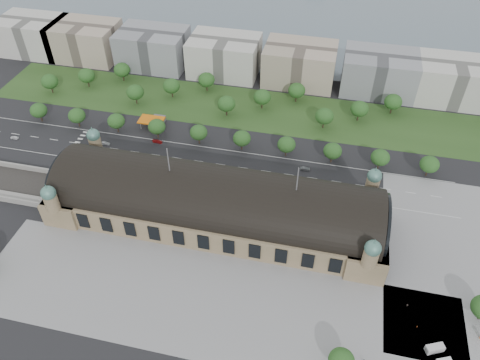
% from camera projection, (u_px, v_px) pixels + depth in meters
% --- Properties ---
extents(ground, '(900.00, 900.00, 0.00)m').
position_uv_depth(ground, '(216.00, 219.00, 215.28)').
color(ground, black).
rests_on(ground, ground).
extents(station, '(150.00, 48.40, 44.30)m').
position_uv_depth(station, '(216.00, 203.00, 208.42)').
color(station, '#957D5C').
rests_on(station, ground).
extents(track_cutting, '(70.00, 24.00, 3.10)m').
position_uv_depth(track_cutting, '(1.00, 185.00, 231.52)').
color(track_cutting, black).
rests_on(track_cutting, ground).
extents(plaza_south, '(190.00, 48.00, 0.12)m').
position_uv_depth(plaza_south, '(212.00, 303.00, 181.70)').
color(plaza_south, gray).
rests_on(plaza_south, ground).
extents(plaza_east, '(56.00, 100.00, 0.12)m').
position_uv_depth(plaza_east, '(451.00, 258.00, 198.13)').
color(plaza_east, gray).
rests_on(plaza_east, ground).
extents(road_slab, '(260.00, 26.00, 0.10)m').
position_uv_depth(road_slab, '(199.00, 161.00, 246.17)').
color(road_slab, black).
rests_on(road_slab, ground).
extents(grass_belt, '(300.00, 45.00, 0.10)m').
position_uv_depth(grass_belt, '(232.00, 107.00, 285.24)').
color(grass_belt, '#29481D').
rests_on(grass_belt, ground).
extents(petrol_station, '(14.00, 13.00, 5.05)m').
position_uv_depth(petrol_station, '(156.00, 120.00, 269.64)').
color(petrol_station, orange).
rests_on(petrol_station, ground).
extents(office_0, '(45.00, 32.00, 24.00)m').
position_uv_depth(office_0, '(34.00, 35.00, 332.05)').
color(office_0, '#B7B6AE').
rests_on(office_0, ground).
extents(office_1, '(45.00, 32.00, 24.00)m').
position_uv_depth(office_1, '(85.00, 41.00, 325.39)').
color(office_1, tan).
rests_on(office_1, ground).
extents(office_2, '(45.00, 32.00, 24.00)m').
position_uv_depth(office_2, '(153.00, 48.00, 317.06)').
color(office_2, gray).
rests_on(office_2, ground).
extents(office_3, '(45.00, 32.00, 24.00)m').
position_uv_depth(office_3, '(224.00, 56.00, 308.74)').
color(office_3, '#B7B6AE').
rests_on(office_3, ground).
extents(office_4, '(45.00, 32.00, 24.00)m').
position_uv_depth(office_4, '(300.00, 64.00, 300.41)').
color(office_4, tan).
rests_on(office_4, ground).
extents(office_5, '(45.00, 32.00, 24.00)m').
position_uv_depth(office_5, '(379.00, 73.00, 292.09)').
color(office_5, gray).
rests_on(office_5, ground).
extents(office_6, '(45.00, 32.00, 24.00)m').
position_uv_depth(office_6, '(455.00, 81.00, 284.60)').
color(office_6, '#B7B6AE').
rests_on(office_6, ground).
extents(tree_row_0, '(9.60, 9.60, 11.52)m').
position_uv_depth(tree_row_0, '(39.00, 110.00, 268.75)').
color(tree_row_0, '#2D2116').
rests_on(tree_row_0, ground).
extents(tree_row_1, '(9.60, 9.60, 11.52)m').
position_uv_depth(tree_row_1, '(77.00, 116.00, 264.75)').
color(tree_row_1, '#2D2116').
rests_on(tree_row_1, ground).
extents(tree_row_2, '(9.60, 9.60, 11.52)m').
position_uv_depth(tree_row_2, '(116.00, 121.00, 260.75)').
color(tree_row_2, '#2D2116').
rests_on(tree_row_2, ground).
extents(tree_row_3, '(9.60, 9.60, 11.52)m').
position_uv_depth(tree_row_3, '(157.00, 127.00, 256.76)').
color(tree_row_3, '#2D2116').
rests_on(tree_row_3, ground).
extents(tree_row_4, '(9.60, 9.60, 11.52)m').
position_uv_depth(tree_row_4, '(199.00, 132.00, 252.76)').
color(tree_row_4, '#2D2116').
rests_on(tree_row_4, ground).
extents(tree_row_5, '(9.60, 9.60, 11.52)m').
position_uv_depth(tree_row_5, '(242.00, 138.00, 248.77)').
color(tree_row_5, '#2D2116').
rests_on(tree_row_5, ground).
extents(tree_row_6, '(9.60, 9.60, 11.52)m').
position_uv_depth(tree_row_6, '(286.00, 145.00, 244.77)').
color(tree_row_6, '#2D2116').
rests_on(tree_row_6, ground).
extents(tree_row_7, '(9.60, 9.60, 11.52)m').
position_uv_depth(tree_row_7, '(333.00, 151.00, 240.77)').
color(tree_row_7, '#2D2116').
rests_on(tree_row_7, ground).
extents(tree_row_8, '(9.60, 9.60, 11.52)m').
position_uv_depth(tree_row_8, '(380.00, 158.00, 236.78)').
color(tree_row_8, '#2D2116').
rests_on(tree_row_8, ground).
extents(tree_row_9, '(9.60, 9.60, 11.52)m').
position_uv_depth(tree_row_9, '(430.00, 164.00, 232.78)').
color(tree_row_9, '#2D2116').
rests_on(tree_row_9, ground).
extents(tree_belt_0, '(10.40, 10.40, 12.48)m').
position_uv_depth(tree_belt_0, '(50.00, 81.00, 291.76)').
color(tree_belt_0, '#2D2116').
rests_on(tree_belt_0, ground).
extents(tree_belt_1, '(10.40, 10.40, 12.48)m').
position_uv_depth(tree_belt_1, '(86.00, 76.00, 297.30)').
color(tree_belt_1, '#2D2116').
rests_on(tree_belt_1, ground).
extents(tree_belt_2, '(10.40, 10.40, 12.48)m').
position_uv_depth(tree_belt_2, '(122.00, 70.00, 302.84)').
color(tree_belt_2, '#2D2116').
rests_on(tree_belt_2, ground).
extents(tree_belt_3, '(10.40, 10.40, 12.48)m').
position_uv_depth(tree_belt_3, '(135.00, 92.00, 282.27)').
color(tree_belt_3, '#2D2116').
rests_on(tree_belt_3, ground).
extents(tree_belt_4, '(10.40, 10.40, 12.48)m').
position_uv_depth(tree_belt_4, '(171.00, 86.00, 287.81)').
color(tree_belt_4, '#2D2116').
rests_on(tree_belt_4, ground).
extents(tree_belt_5, '(10.40, 10.40, 12.48)m').
position_uv_depth(tree_belt_5, '(207.00, 80.00, 293.35)').
color(tree_belt_5, '#2D2116').
rests_on(tree_belt_5, ground).
extents(tree_belt_6, '(10.40, 10.40, 12.48)m').
position_uv_depth(tree_belt_6, '(226.00, 104.00, 272.78)').
color(tree_belt_6, '#2D2116').
rests_on(tree_belt_6, ground).
extents(tree_belt_7, '(10.40, 10.40, 12.48)m').
position_uv_depth(tree_belt_7, '(262.00, 97.00, 278.32)').
color(tree_belt_7, '#2D2116').
rests_on(tree_belt_7, ground).
extents(tree_belt_8, '(10.40, 10.40, 12.48)m').
position_uv_depth(tree_belt_8, '(297.00, 90.00, 283.86)').
color(tree_belt_8, '#2D2116').
rests_on(tree_belt_8, ground).
extents(tree_belt_9, '(10.40, 10.40, 12.48)m').
position_uv_depth(tree_belt_9, '(324.00, 116.00, 263.29)').
color(tree_belt_9, '#2D2116').
rests_on(tree_belt_9, ground).
extents(tree_belt_10, '(10.40, 10.40, 12.48)m').
position_uv_depth(tree_belt_10, '(360.00, 109.00, 268.83)').
color(tree_belt_10, '#2D2116').
rests_on(tree_belt_10, ground).
extents(tree_belt_11, '(10.40, 10.40, 12.48)m').
position_uv_depth(tree_belt_11, '(393.00, 102.00, 274.37)').
color(tree_belt_11, '#2D2116').
rests_on(tree_belt_11, ground).
extents(traffic_car_0, '(4.75, 2.05, 1.60)m').
position_uv_depth(traffic_car_0, '(14.00, 137.00, 260.44)').
color(traffic_car_0, white).
rests_on(traffic_car_0, ground).
extents(traffic_car_1, '(4.92, 1.87, 1.60)m').
position_uv_depth(traffic_car_1, '(105.00, 143.00, 256.35)').
color(traffic_car_1, gray).
rests_on(traffic_car_1, ground).
extents(traffic_car_2, '(5.92, 2.78, 1.64)m').
position_uv_depth(traffic_car_2, '(108.00, 157.00, 247.59)').
color(traffic_car_2, black).
rests_on(traffic_car_2, ground).
extents(traffic_car_3, '(5.50, 2.28, 1.59)m').
position_uv_depth(traffic_car_3, '(157.00, 141.00, 257.78)').
color(traffic_car_3, maroon).
rests_on(traffic_car_3, ground).
extents(traffic_car_4, '(4.69, 2.34, 1.54)m').
position_uv_depth(traffic_car_4, '(258.00, 175.00, 236.58)').
color(traffic_car_4, '#192747').
rests_on(traffic_car_4, ground).
extents(traffic_car_5, '(5.07, 2.01, 1.64)m').
position_uv_depth(traffic_car_5, '(305.00, 169.00, 240.38)').
color(traffic_car_5, '#56595E').
rests_on(traffic_car_5, ground).
extents(parked_car_0, '(4.83, 3.15, 1.50)m').
position_uv_depth(parked_car_0, '(107.00, 163.00, 243.91)').
color(parked_car_0, black).
rests_on(parked_car_0, ground).
extents(parked_car_1, '(6.28, 5.24, 1.59)m').
position_uv_depth(parked_car_1, '(96.00, 167.00, 241.64)').
color(parked_car_1, maroon).
rests_on(parked_car_1, ground).
extents(parked_car_2, '(5.80, 4.10, 1.56)m').
position_uv_depth(parked_car_2, '(110.00, 167.00, 241.37)').
color(parked_car_2, '#1C264F').
rests_on(parked_car_2, ground).
extents(parked_car_3, '(4.33, 2.93, 1.37)m').
position_uv_depth(parked_car_3, '(128.00, 172.00, 238.79)').
color(parked_car_3, '#5A5D62').
rests_on(parked_car_3, ground).
extents(parked_car_4, '(5.07, 3.52, 1.59)m').
position_uv_depth(parked_car_4, '(121.00, 165.00, 242.59)').
color(parked_car_4, silver).
rests_on(parked_car_4, ground).
extents(parked_car_5, '(5.54, 5.00, 1.43)m').
position_uv_depth(parked_car_5, '(160.00, 177.00, 235.89)').
color(parked_car_5, gray).
rests_on(parked_car_5, ground).
extents(parked_car_6, '(5.49, 4.94, 1.53)m').
position_uv_depth(parked_car_6, '(146.00, 175.00, 237.08)').
color(parked_car_6, black).
rests_on(parked_car_6, ground).
extents(bus_west, '(10.76, 2.55, 3.00)m').
position_uv_depth(bus_west, '(211.00, 169.00, 239.41)').
color(bus_west, '#C64B1F').
rests_on(bus_west, ground).
extents(bus_mid, '(10.68, 2.88, 2.95)m').
position_uv_depth(bus_mid, '(251.00, 182.00, 232.09)').
color(bus_mid, silver).
rests_on(bus_mid, ground).
extents(bus_east, '(12.08, 3.30, 3.33)m').
position_uv_depth(bus_east, '(275.00, 185.00, 229.97)').
color(bus_east, silver).
rests_on(bus_east, ground).
extents(van_east, '(7.06, 5.09, 2.84)m').
position_uv_depth(van_east, '(434.00, 349.00, 166.17)').
color(van_east, silver).
rests_on(van_east, ground).
extents(pedestrian_1, '(0.68, 0.66, 1.56)m').
position_uv_depth(pedestrian_1, '(417.00, 327.00, 173.26)').
color(pedestrian_1, gray).
rests_on(pedestrian_1, ground).
extents(pedestrian_2, '(0.65, 0.87, 1.60)m').
position_uv_depth(pedestrian_2, '(407.00, 305.00, 180.23)').
color(pedestrian_2, gray).
rests_on(pedestrian_2, ground).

